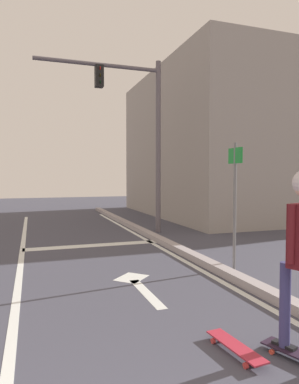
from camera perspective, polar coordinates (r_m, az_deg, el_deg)
name	(u,v)px	position (r m, az deg, el deg)	size (l,w,h in m)	color
lane_line_center	(18,283)	(6.48, -20.78, -13.79)	(0.12, 20.00, 0.01)	silver
lane_line_curbside	(194,266)	(7.17, 7.34, -12.04)	(0.12, 20.00, 0.01)	silver
stop_bar	(93,245)	(9.27, -9.34, -8.67)	(3.46, 0.40, 0.01)	silver
lane_arrow_stem	(146,293)	(5.59, -0.50, -16.29)	(0.16, 1.40, 0.01)	silver
lane_arrow_head	(131,278)	(6.37, -2.99, -13.92)	(0.56, 0.44, 0.01)	silver
curb_strip	(205,262)	(7.26, 9.15, -11.31)	(0.24, 24.00, 0.14)	#9E9699
spare_skateboard	(235,347)	(3.98, 13.97, -23.48)	(0.26, 0.80, 0.09)	#AF2839
traffic_signal_mast	(135,117)	(11.07, -2.44, 12.28)	(3.87, 0.34, 5.46)	#625A62
street_sign_post	(235,187)	(6.89, 13.89, 0.73)	(0.06, 0.44, 2.46)	slate
building_block	(274,147)	(18.61, 19.83, 7.02)	(12.71, 9.85, 6.57)	#9E9792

